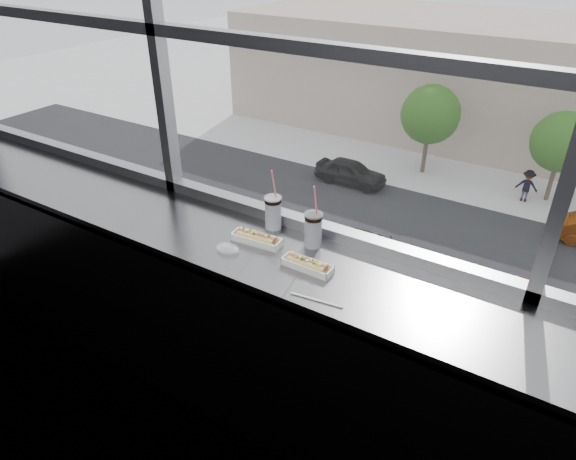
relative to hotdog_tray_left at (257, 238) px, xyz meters
The scene contains 18 objects.
wall_back_lower 0.67m from the hotdog_tray_left, 45.87° to the left, with size 6.00×6.00×0.00m, color black.
counter 0.24m from the hotdog_tray_left, ahead, with size 6.00×0.55×0.06m, color gray.
counter_fascia 0.68m from the hotdog_tray_left, 50.45° to the right, with size 6.00×0.04×1.04m, color gray.
hotdog_tray_left is the anchor object (origin of this frame).
hotdog_tray_right 0.33m from the hotdog_tray_left, 11.04° to the right, with size 0.24×0.08×0.06m.
soda_cup_left 0.18m from the hotdog_tray_left, 94.03° to the left, with size 0.09×0.09×0.33m.
soda_cup_right 0.29m from the hotdog_tray_left, 26.61° to the left, with size 0.09×0.09×0.33m.
loose_straw 0.54m from the hotdog_tray_left, 27.32° to the right, with size 0.01×0.01×0.23m, color white.
wrapper 0.16m from the hotdog_tray_left, 119.24° to the right, with size 0.11×0.08×0.03m, color silver.
street_asphalt 23.58m from the hotdog_tray_left, 89.33° to the left, with size 80.00×10.00×0.06m, color black.
far_sidewalk 30.73m from the hotdog_tray_left, 89.52° to the left, with size 80.00×6.00×0.04m, color silver.
car_near_b 20.38m from the hotdog_tray_left, 109.24° to the left, with size 6.87×2.86×2.29m, color black.
car_far_a 28.65m from the hotdog_tray_left, 113.44° to the left, with size 5.91×2.46×1.97m, color black.
car_near_a 25.10m from the hotdog_tray_left, 134.08° to the left, with size 6.99×2.91×2.33m, color #A1AAC1.
car_near_c 19.68m from the hotdog_tray_left, 85.56° to the left, with size 6.21×2.59×2.07m, color maroon.
pedestrian_b 29.54m from the hotdog_tray_left, 92.35° to the left, with size 1.00×0.75×2.25m, color #66605B.
tree_left 30.36m from the hotdog_tray_left, 104.62° to the left, with size 3.56×3.56×5.57m.
tree_center 29.53m from the hotdog_tray_left, 90.10° to the left, with size 3.30×3.30×5.16m.
Camera 1 is at (1.03, -0.49, 2.44)m, focal length 32.00 mm.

